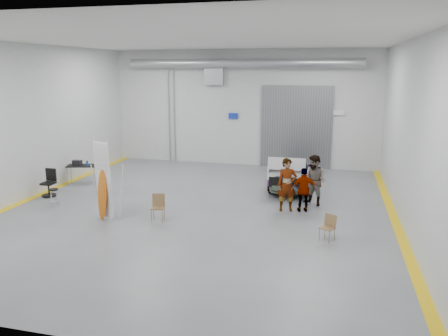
% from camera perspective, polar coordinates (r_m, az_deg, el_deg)
% --- Properties ---
extents(ground, '(16.00, 16.00, 0.00)m').
position_cam_1_polar(ground, '(16.03, -3.46, -5.50)').
color(ground, slate).
rests_on(ground, ground).
extents(room_shell, '(14.02, 16.18, 6.01)m').
position_cam_1_polar(room_shell, '(17.30, -0.64, 9.67)').
color(room_shell, silver).
rests_on(room_shell, ground).
extents(sedan_car, '(1.98, 4.43, 1.26)m').
position_cam_1_polar(sedan_car, '(19.21, 8.72, -0.55)').
color(sedan_car, white).
rests_on(sedan_car, ground).
extents(person_a, '(0.80, 0.63, 1.94)m').
position_cam_1_polar(person_a, '(15.82, 8.23, -2.19)').
color(person_a, '#855849').
rests_on(person_a, ground).
extents(person_b, '(1.18, 1.12, 1.92)m').
position_cam_1_polar(person_b, '(16.66, 11.76, -1.60)').
color(person_b, teal).
rests_on(person_b, ground).
extents(person_c, '(1.00, 0.59, 1.61)m').
position_cam_1_polar(person_c, '(15.87, 10.39, -2.83)').
color(person_c, brown).
rests_on(person_c, ground).
extents(surfboard_display, '(0.75, 0.45, 2.86)m').
position_cam_1_polar(surfboard_display, '(15.20, -15.30, -2.43)').
color(surfboard_display, white).
rests_on(surfboard_display, ground).
extents(folding_chair_near, '(0.50, 0.52, 0.90)m').
position_cam_1_polar(folding_chair_near, '(15.01, -8.61, -5.79)').
color(folding_chair_near, brown).
rests_on(folding_chair_near, ground).
extents(folding_chair_far, '(0.50, 0.54, 0.79)m').
position_cam_1_polar(folding_chair_far, '(13.55, 13.31, -8.24)').
color(folding_chair_far, brown).
rests_on(folding_chair_far, ground).
extents(shop_stool, '(0.34, 0.34, 0.67)m').
position_cam_1_polar(shop_stool, '(17.55, -21.29, -3.61)').
color(shop_stool, black).
rests_on(shop_stool, ground).
extents(work_table, '(1.44, 0.99, 1.07)m').
position_cam_1_polar(work_table, '(20.51, -18.20, 0.37)').
color(work_table, '#93959B').
rests_on(work_table, ground).
extents(office_chair, '(0.58, 0.58, 1.09)m').
position_cam_1_polar(office_chair, '(18.97, -21.84, -2.00)').
color(office_chair, black).
rests_on(office_chair, ground).
extents(trunk_lid, '(1.47, 0.89, 0.04)m').
position_cam_1_polar(trunk_lid, '(17.19, 8.16, 0.10)').
color(trunk_lid, silver).
rests_on(trunk_lid, sedan_car).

